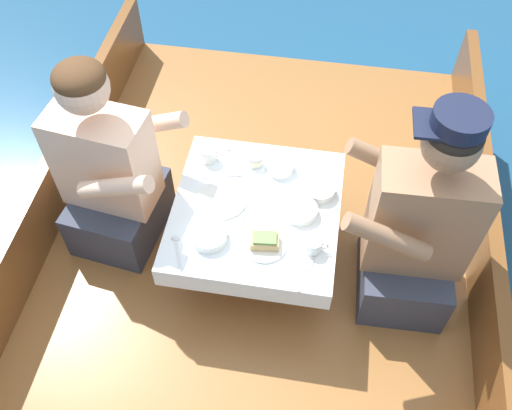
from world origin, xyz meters
The scene contains 22 objects.
ground_plane centered at (0.00, 0.00, 0.00)m, with size 60.00×60.00×0.00m, color navy.
boat_deck centered at (0.00, 0.00, 0.17)m, with size 2.06×2.96×0.34m, color brown.
gunwale_port centered at (-1.00, 0.00, 0.51)m, with size 0.06×2.96×0.32m, color brown.
gunwale_starboard centered at (1.00, 0.00, 0.51)m, with size 0.06×2.96×0.32m, color brown.
cockpit_table centered at (0.00, 0.00, 0.67)m, with size 0.70×0.74×0.37m.
person_port centered at (-0.65, 0.05, 0.74)m, with size 0.56×0.50×0.99m.
person_starboard centered at (0.65, -0.05, 0.77)m, with size 0.53×0.45×1.06m.
plate_sandwich centered at (0.06, -0.18, 0.72)m, with size 0.18×0.18×0.01m.
plate_bread centered at (-0.15, 0.02, 0.72)m, with size 0.21×0.21×0.01m.
sandwich centered at (0.06, -0.18, 0.74)m, with size 0.12×0.09×0.05m.
bowl_port_near centered at (0.19, 0.00, 0.73)m, with size 0.14×0.14×0.04m.
bowl_starboard_near centered at (-0.16, -0.19, 0.73)m, with size 0.15×0.15×0.04m.
bowl_center_far centered at (0.07, 0.23, 0.73)m, with size 0.12×0.12×0.04m.
bowl_port_far centered at (0.25, 0.12, 0.73)m, with size 0.13×0.13×0.04m.
coffee_cup_port centered at (-0.25, 0.24, 0.75)m, with size 0.10×0.07×0.07m.
coffee_cup_starboard centered at (0.26, -0.17, 0.74)m, with size 0.10×0.07×0.06m.
tin_can centered at (-0.04, 0.24, 0.74)m, with size 0.07×0.07×0.05m.
utensil_spoon_starboard centered at (-0.15, 0.15, 0.71)m, with size 0.17×0.06×0.01m.
utensil_knife_port centered at (0.24, -0.29, 0.71)m, with size 0.05×0.17×0.00m.
utensil_knife_starboard centered at (-0.07, -0.13, 0.71)m, with size 0.10×0.15×0.00m.
utensil_spoon_port centered at (-0.28, -0.25, 0.71)m, with size 0.08×0.16×0.01m.
utensil_spoon_center centered at (-0.14, 0.30, 0.71)m, with size 0.17×0.06×0.01m.
Camera 1 is at (0.23, -1.43, 2.61)m, focal length 40.00 mm.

